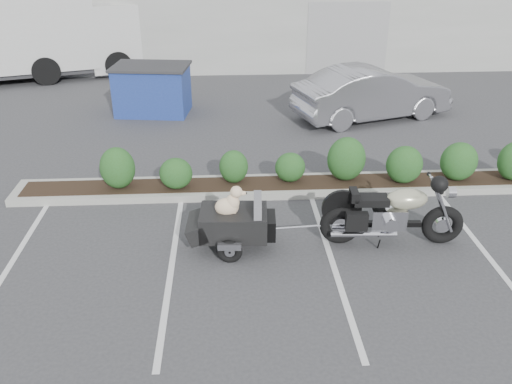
{
  "coord_description": "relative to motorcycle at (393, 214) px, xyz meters",
  "views": [
    {
      "loc": [
        -0.52,
        -8.17,
        5.13
      ],
      "look_at": [
        -0.02,
        0.61,
        0.75
      ],
      "focal_mm": 38.0,
      "sensor_mm": 36.0,
      "label": 1
    }
  ],
  "objects": [
    {
      "name": "ground",
      "position": [
        -2.32,
        0.07,
        -0.58
      ],
      "size": [
        90.0,
        90.0,
        0.0
      ],
      "primitive_type": "plane",
      "color": "#38383A",
      "rests_on": "ground"
    },
    {
      "name": "sedan",
      "position": [
        1.35,
        6.85,
        0.17
      ],
      "size": [
        4.81,
        2.92,
        1.5
      ],
      "primitive_type": "imported",
      "rotation": [
        0.0,
        0.0,
        1.89
      ],
      "color": "#A6A5AC",
      "rests_on": "ground"
    },
    {
      "name": "delivery_truck",
      "position": [
        -9.3,
        12.31,
        1.08
      ],
      "size": [
        7.95,
        4.52,
        3.47
      ],
      "rotation": [
        0.0,
        0.0,
        0.3
      ],
      "color": "beige",
      "rests_on": "ground"
    },
    {
      "name": "building",
      "position": [
        -2.32,
        17.07,
        1.42
      ],
      "size": [
        26.0,
        10.0,
        4.0
      ],
      "primitive_type": "cube",
      "color": "#9EA099",
      "rests_on": "ground"
    },
    {
      "name": "pet_trailer",
      "position": [
        -2.79,
        0.03,
        -0.07
      ],
      "size": [
        2.03,
        1.13,
        1.21
      ],
      "rotation": [
        0.0,
        0.0,
        -0.06
      ],
      "color": "black",
      "rests_on": "ground"
    },
    {
      "name": "motorcycle",
      "position": [
        0.0,
        0.0,
        0.0
      ],
      "size": [
        2.54,
        0.86,
        1.46
      ],
      "rotation": [
        0.0,
        0.0,
        -0.06
      ],
      "color": "black",
      "rests_on": "ground"
    },
    {
      "name": "dumpster",
      "position": [
        -5.02,
        7.71,
        0.14
      ],
      "size": [
        2.34,
        1.75,
        1.43
      ],
      "rotation": [
        0.0,
        0.0,
        -0.13
      ],
      "color": "navy",
      "rests_on": "ground"
    },
    {
      "name": "planter_kerb",
      "position": [
        -1.32,
        2.27,
        -0.51
      ],
      "size": [
        12.0,
        1.0,
        0.15
      ],
      "primitive_type": "cube",
      "color": "#9E9E93",
      "rests_on": "ground"
    }
  ]
}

